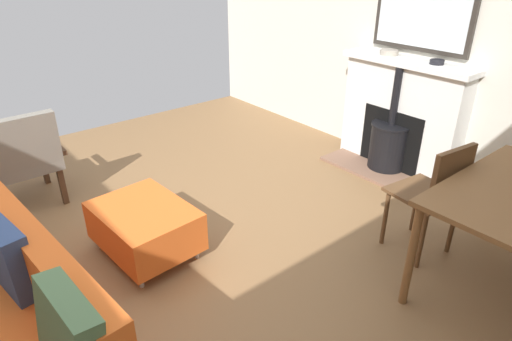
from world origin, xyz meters
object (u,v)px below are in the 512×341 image
at_px(armchair_accent, 16,157).
at_px(ottoman, 145,226).
at_px(dining_chair_near_fireplace, 435,191).
at_px(mantel_bowl_far, 437,62).
at_px(fireplace, 398,122).
at_px(mantel_bowl_near, 389,52).

bearing_deg(armchair_accent, ottoman, 111.79).
distance_m(ottoman, dining_chair_near_fireplace, 1.97).
distance_m(mantel_bowl_far, dining_chair_near_fireplace, 1.40).
xyz_separation_m(mantel_bowl_far, ottoman, (2.56, -0.53, -0.85)).
height_order(armchair_accent, dining_chair_near_fireplace, dining_chair_near_fireplace).
bearing_deg(fireplace, mantel_bowl_near, -99.25).
bearing_deg(armchair_accent, fireplace, 153.88).
bearing_deg(ottoman, mantel_bowl_far, 168.30).
bearing_deg(armchair_accent, dining_chair_near_fireplace, 129.03).
bearing_deg(mantel_bowl_near, ottoman, -1.06).
bearing_deg(fireplace, dining_chair_near_fireplace, 43.73).
distance_m(fireplace, mantel_bowl_near, 0.66).
distance_m(mantel_bowl_near, armchair_accent, 3.34).
height_order(fireplace, dining_chair_near_fireplace, fireplace).
height_order(mantel_bowl_near, dining_chair_near_fireplace, mantel_bowl_near).
distance_m(fireplace, mantel_bowl_far, 0.66).
bearing_deg(mantel_bowl_far, ottoman, -11.70).
relative_size(mantel_bowl_near, dining_chair_near_fireplace, 0.20).
relative_size(fireplace, armchair_accent, 1.52).
bearing_deg(mantel_bowl_near, fireplace, 80.75).
relative_size(mantel_bowl_far, dining_chair_near_fireplace, 0.14).
distance_m(mantel_bowl_far, ottoman, 2.75).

